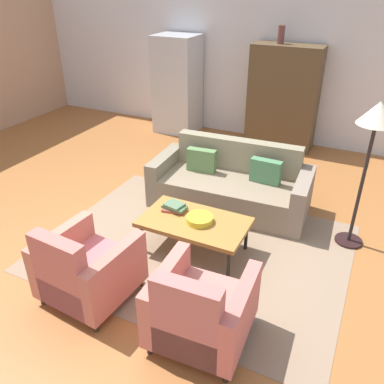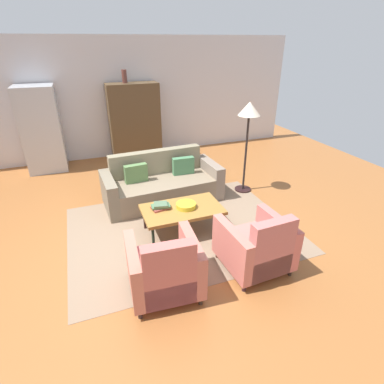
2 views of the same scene
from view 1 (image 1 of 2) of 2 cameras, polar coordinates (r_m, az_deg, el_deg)
The scene contains 13 objects.
ground_plane at distance 4.84m, azimuth -5.76°, elevation -7.01°, with size 11.62×11.62×0.00m, color #9D5D2E.
wall_back at distance 7.76m, azimuth 9.91°, elevation 17.92°, with size 9.68×0.12×2.80m, color silver.
area_rug at distance 4.71m, azimuth 0.59°, elevation -7.97°, with size 3.40×2.60×0.01m, color #886F58.
couch at distance 5.45m, azimuth 5.68°, elevation 0.97°, with size 2.15×1.01×0.86m.
coffee_table at distance 4.46m, azimuth 0.34°, elevation -4.49°, with size 1.20×0.70×0.41m.
armchair_left at distance 3.98m, azimuth -15.21°, elevation -10.98°, with size 0.86×0.86×0.88m.
armchair_right at distance 3.46m, azimuth 1.06°, elevation -17.02°, with size 0.84×0.84×0.88m.
fruit_bowl at distance 4.40m, azimuth 1.09°, elevation -3.92°, with size 0.30×0.30×0.07m, color gold.
book_stack at distance 4.61m, azimuth -2.55°, elevation -2.18°, with size 0.30×0.22×0.09m.
cabinet at distance 7.41m, azimuth 13.00°, elevation 13.12°, with size 1.20×0.51×1.80m.
vase_tall at distance 7.23m, azimuth 12.73°, elevation 21.28°, with size 0.11×0.11×0.29m, color brown.
refrigerator at distance 8.01m, azimuth -2.13°, elevation 15.17°, with size 0.80×0.73×1.85m.
floor_lamp at distance 4.53m, azimuth 24.89°, elevation 8.42°, with size 0.40×0.40×1.72m.
Camera 1 is at (2.13, -3.30, 2.84)m, focal length 36.99 mm.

